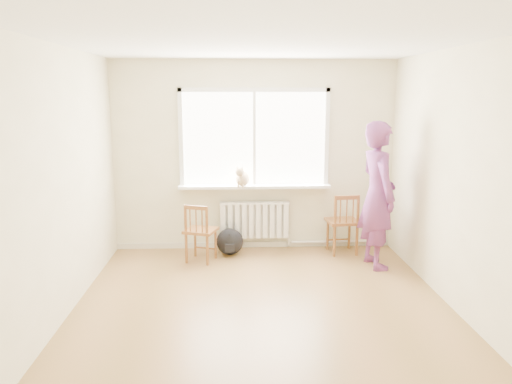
{
  "coord_description": "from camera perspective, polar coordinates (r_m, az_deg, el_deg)",
  "views": [
    {
      "loc": [
        -0.29,
        -4.83,
        2.23
      ],
      "look_at": [
        -0.02,
        1.2,
        1.03
      ],
      "focal_mm": 35.0,
      "sensor_mm": 36.0,
      "label": 1
    }
  ],
  "objects": [
    {
      "name": "floor",
      "position": [
        5.33,
        0.84,
        -13.53
      ],
      "size": [
        4.5,
        4.5,
        0.0
      ],
      "primitive_type": "plane",
      "color": "olive",
      "rests_on": "ground"
    },
    {
      "name": "back_wall",
      "position": [
        7.14,
        -0.21,
        4.12
      ],
      "size": [
        4.0,
        0.01,
        2.7
      ],
      "primitive_type": "cube",
      "color": "beige",
      "rests_on": "ground"
    },
    {
      "name": "heating_pipe",
      "position": [
        7.5,
        9.45,
        -5.61
      ],
      "size": [
        1.4,
        0.04,
        0.04
      ],
      "primitive_type": "cylinder",
      "rotation": [
        0.0,
        1.57,
        0.0
      ],
      "color": "silver",
      "rests_on": "back_wall"
    },
    {
      "name": "cat",
      "position": [
        6.98,
        -1.59,
        1.66
      ],
      "size": [
        0.27,
        0.44,
        0.3
      ],
      "rotation": [
        0.0,
        0.0,
        -0.28
      ],
      "color": "beige",
      "rests_on": "windowsill"
    },
    {
      "name": "window",
      "position": [
        7.08,
        -0.2,
        6.6
      ],
      "size": [
        2.12,
        0.05,
        1.42
      ],
      "color": "white",
      "rests_on": "back_wall"
    },
    {
      "name": "ceiling",
      "position": [
        4.86,
        0.93,
        16.76
      ],
      "size": [
        4.5,
        4.5,
        0.0
      ],
      "primitive_type": "plane",
      "rotation": [
        3.14,
        0.0,
        0.0
      ],
      "color": "white",
      "rests_on": "back_wall"
    },
    {
      "name": "windowsill",
      "position": [
        7.1,
        -0.17,
        0.65
      ],
      "size": [
        2.15,
        0.22,
        0.04
      ],
      "primitive_type": "cube",
      "color": "white",
      "rests_on": "back_wall"
    },
    {
      "name": "person",
      "position": [
        6.58,
        13.73,
        -0.35
      ],
      "size": [
        0.55,
        0.75,
        1.89
      ],
      "primitive_type": "imported",
      "rotation": [
        0.0,
        0.0,
        1.72
      ],
      "color": "#C64276",
      "rests_on": "floor"
    },
    {
      "name": "baseboard",
      "position": [
        7.4,
        -0.2,
        -6.01
      ],
      "size": [
        4.0,
        0.03,
        0.08
      ],
      "primitive_type": "cube",
      "color": "beige",
      "rests_on": "ground"
    },
    {
      "name": "backpack",
      "position": [
        7.03,
        -3.01,
        -5.69
      ],
      "size": [
        0.41,
        0.33,
        0.38
      ],
      "primitive_type": "ellipsoid",
      "rotation": [
        0.0,
        0.0,
        0.14
      ],
      "color": "black",
      "rests_on": "floor"
    },
    {
      "name": "radiator",
      "position": [
        7.22,
        -0.17,
        -3.16
      ],
      "size": [
        1.0,
        0.12,
        0.55
      ],
      "color": "white",
      "rests_on": "back_wall"
    },
    {
      "name": "chair_left",
      "position": [
        6.72,
        -6.47,
        -4.65
      ],
      "size": [
        0.5,
        0.48,
        0.8
      ],
      "rotation": [
        0.0,
        0.0,
        2.81
      ],
      "color": "brown",
      "rests_on": "floor"
    },
    {
      "name": "chair_right",
      "position": [
        7.11,
        9.97,
        -3.58
      ],
      "size": [
        0.47,
        0.45,
        0.86
      ],
      "rotation": [
        0.0,
        0.0,
        3.24
      ],
      "color": "brown",
      "rests_on": "floor"
    }
  ]
}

